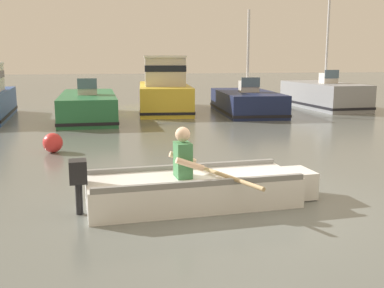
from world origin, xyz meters
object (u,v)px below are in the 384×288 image
at_px(moored_boat_green, 88,107).
at_px(moored_boat_grey, 323,96).
at_px(rowboat_with_person, 197,188).
at_px(moored_boat_navy, 246,103).
at_px(moored_boat_yellow, 164,91).
at_px(mooring_buoy, 53,143).

relative_size(moored_boat_green, moored_boat_grey, 1.09).
bearing_deg(rowboat_with_person, moored_boat_navy, 68.63).
bearing_deg(moored_boat_grey, moored_boat_navy, -161.63).
bearing_deg(moored_boat_yellow, moored_boat_green, -148.20).
relative_size(moored_boat_yellow, moored_boat_grey, 1.16).
height_order(moored_boat_green, moored_boat_grey, moored_boat_grey).
bearing_deg(moored_boat_grey, rowboat_with_person, -123.83).
relative_size(rowboat_with_person, moored_boat_grey, 0.74).
bearing_deg(rowboat_with_person, moored_boat_green, 99.71).
bearing_deg(moored_boat_grey, moored_boat_yellow, 179.26).
xyz_separation_m(moored_boat_navy, mooring_buoy, (-6.83, -6.60, -0.19)).
xyz_separation_m(moored_boat_green, moored_boat_grey, (10.12, 1.79, 0.11)).
distance_m(moored_boat_navy, moored_boat_grey, 4.19).
height_order(moored_boat_yellow, mooring_buoy, moored_boat_yellow).
xyz_separation_m(moored_boat_grey, mooring_buoy, (-10.80, -7.92, -0.31)).
relative_size(rowboat_with_person, moored_boat_green, 0.68).
bearing_deg(moored_boat_navy, moored_boat_yellow, 155.59).
bearing_deg(moored_boat_green, rowboat_with_person, -80.29).
height_order(rowboat_with_person, mooring_buoy, rowboat_with_person).
relative_size(rowboat_with_person, moored_boat_yellow, 0.64).
bearing_deg(mooring_buoy, rowboat_with_person, -60.79).
relative_size(moored_boat_grey, mooring_buoy, 10.89).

